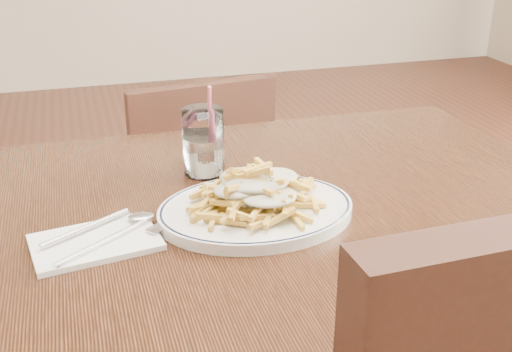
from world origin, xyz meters
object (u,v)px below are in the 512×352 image
object	(u,v)px
table	(235,253)
fries_plate	(256,210)
chair_far	(195,200)
loaded_fries	(256,187)
water_glass	(204,145)

from	to	relation	value
table	fries_plate	size ratio (longest dim) A/B	3.19
fries_plate	table	bearing A→B (deg)	135.43
table	chair_far	xyz separation A→B (m)	(0.06, 0.65, -0.22)
table	loaded_fries	size ratio (longest dim) A/B	5.29
table	water_glass	xyz separation A→B (m)	(-0.01, 0.16, 0.13)
chair_far	water_glass	distance (m)	0.61
fries_plate	water_glass	bearing A→B (deg)	102.17
table	loaded_fries	distance (m)	0.14
chair_far	water_glass	world-z (taller)	water_glass
loaded_fries	water_glass	distance (m)	0.20
fries_plate	water_glass	size ratio (longest dim) A/B	2.29
table	fries_plate	xyz separation A→B (m)	(0.03, -0.03, 0.09)
loaded_fries	water_glass	xyz separation A→B (m)	(-0.04, 0.19, 0.00)
chair_far	water_glass	bearing A→B (deg)	-98.03
loaded_fries	water_glass	size ratio (longest dim) A/B	1.38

